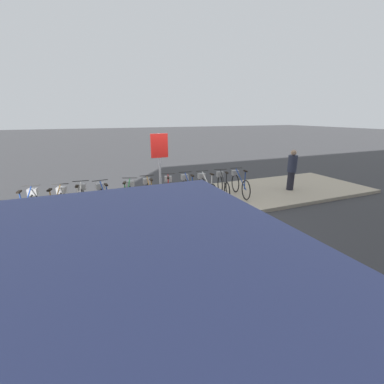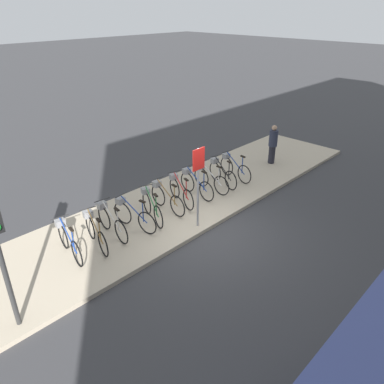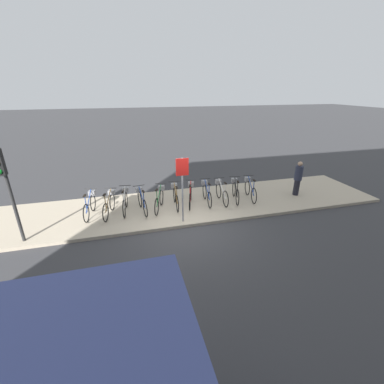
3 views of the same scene
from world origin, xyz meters
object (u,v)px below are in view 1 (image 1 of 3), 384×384
Objects in this scene: parked_bicycle_2 at (81,200)px; parked_bicycle_5 at (149,193)px; parked_bicycle_3 at (104,199)px; parked_bicycle_7 at (188,188)px; sign_post at (160,164)px; parked_bicycle_1 at (58,204)px; parked_bicycle_9 at (223,185)px; parked_bicycle_4 at (129,196)px; parked_bicycle_6 at (168,191)px; pedestrian at (292,169)px; parked_bicycle_0 at (29,206)px; parked_bicycle_10 at (239,183)px; parked_bicycle_8 at (206,187)px.

parked_bicycle_5 is at bearing -1.50° from parked_bicycle_2.
parked_bicycle_3 is 1.37m from parked_bicycle_5.
sign_post is (-1.35, -1.40, 1.17)m from parked_bicycle_7.
parked_bicycle_7 is (1.34, 0.03, 0.00)m from parked_bicycle_5.
sign_post is at bearing -35.60° from parked_bicycle_2.
parked_bicycle_1 is at bearing -178.45° from parked_bicycle_7.
parked_bicycle_9 is at bearing -2.62° from parked_bicycle_7.
parked_bicycle_4 and parked_bicycle_5 have the same top height.
parked_bicycle_2 and parked_bicycle_7 have the same top height.
sign_post is at bearing -43.30° from parked_bicycle_3.
parked_bicycle_2 is 4.64m from parked_bicycle_9.
parked_bicycle_1 is 0.99× the size of parked_bicycle_3.
parked_bicycle_3 is at bearing -176.72° from parked_bicycle_6.
parked_bicycle_6 is at bearing 178.38° from parked_bicycle_9.
parked_bicycle_3 is 2.21m from sign_post.
pedestrian reaches higher than parked_bicycle_4.
parked_bicycle_3 is at bearing -176.20° from parked_bicycle_5.
sign_post is (1.36, -1.28, 1.17)m from parked_bicycle_3.
pedestrian is at bearing -1.08° from parked_bicycle_1.
pedestrian is at bearing -1.77° from parked_bicycle_0.
sign_post is at bearing -26.64° from parked_bicycle_1.
parked_bicycle_3 is (1.22, -0.01, 0.00)m from parked_bicycle_1.
parked_bicycle_2 and parked_bicycle_10 have the same top height.
parked_bicycle_2 is 1.02× the size of parked_bicycle_9.
parked_bicycle_0 is at bearing 179.30° from parked_bicycle_9.
parked_bicycle_10 is 2.26m from pedestrian.
parked_bicycle_9 is at bearing -0.70° from parked_bicycle_0.
parked_bicycle_0 is 3.30m from parked_bicycle_5.
pedestrian reaches higher than parked_bicycle_5.
parked_bicycle_0 is 1.04× the size of pedestrian.
parked_bicycle_6 is at bearing -0.62° from parked_bicycle_2.
pedestrian is (4.20, -0.26, 0.37)m from parked_bicycle_7.
parked_bicycle_5 and parked_bicycle_8 have the same top height.
sign_post reaches higher than parked_bicycle_5.
parked_bicycle_0 is at bearing 170.45° from parked_bicycle_1.
parked_bicycle_2 and parked_bicycle_9 have the same top height.
pedestrian is 5.72m from sign_post.
parked_bicycle_3 is 1.05× the size of parked_bicycle_4.
parked_bicycle_6 is at bearing -179.77° from parked_bicycle_7.
parked_bicycle_1 is 1.02× the size of parked_bicycle_6.
parked_bicycle_0 is at bearing 156.74° from sign_post.
parked_bicycle_5 is (2.00, -0.05, 0.00)m from parked_bicycle_2.
parked_bicycle_0 is 4.64m from parked_bicycle_7.
parked_bicycle_8 is (1.34, -0.06, 0.00)m from parked_bicycle_6.
parked_bicycle_9 is at bearing 1.09° from parked_bicycle_4.
parked_bicycle_1 is 0.98× the size of parked_bicycle_5.
parked_bicycle_8 is at bearing 1.19° from parked_bicycle_4.
parked_bicycle_3 is (1.93, -0.13, 0.00)m from parked_bicycle_0.
sign_post reaches higher than parked_bicycle_8.
parked_bicycle_0 is 8.85m from pedestrian.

